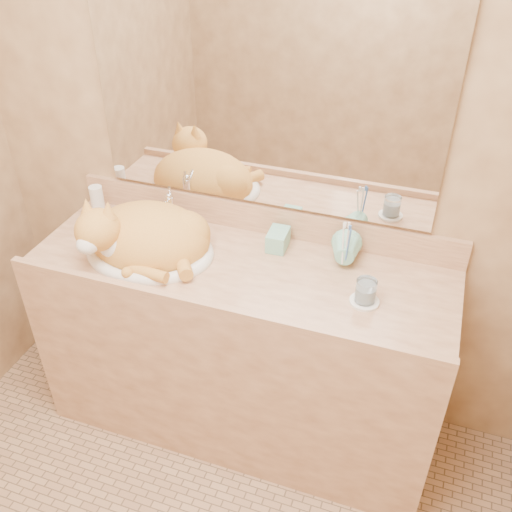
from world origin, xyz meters
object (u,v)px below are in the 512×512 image
(toothbrush_cup, at_px, (344,259))
(sink_basin, at_px, (148,235))
(cat, at_px, (142,234))
(vanity_counter, at_px, (240,350))
(water_glass, at_px, (366,291))
(soap_dispenser, at_px, (274,237))

(toothbrush_cup, bearing_deg, sink_basin, -170.07)
(cat, bearing_deg, sink_basin, 19.52)
(vanity_counter, bearing_deg, sink_basin, -176.81)
(vanity_counter, distance_m, sink_basin, 0.62)
(toothbrush_cup, relative_size, water_glass, 1.40)
(sink_basin, bearing_deg, water_glass, -13.10)
(vanity_counter, bearing_deg, soap_dispenser, 50.03)
(soap_dispenser, distance_m, water_glass, 0.41)
(sink_basin, height_order, cat, cat)
(cat, bearing_deg, soap_dispenser, 11.82)
(sink_basin, bearing_deg, toothbrush_cup, -1.31)
(water_glass, bearing_deg, cat, 178.78)
(cat, relative_size, water_glass, 5.68)
(vanity_counter, distance_m, cat, 0.64)
(cat, bearing_deg, vanity_counter, -1.00)
(cat, distance_m, soap_dispenser, 0.50)
(vanity_counter, height_order, water_glass, water_glass)
(sink_basin, xyz_separation_m, toothbrush_cup, (0.73, 0.13, -0.02))
(sink_basin, xyz_separation_m, water_glass, (0.84, -0.03, -0.03))
(cat, distance_m, water_glass, 0.86)
(vanity_counter, xyz_separation_m, water_glass, (0.48, -0.05, 0.48))
(cat, height_order, soap_dispenser, cat)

